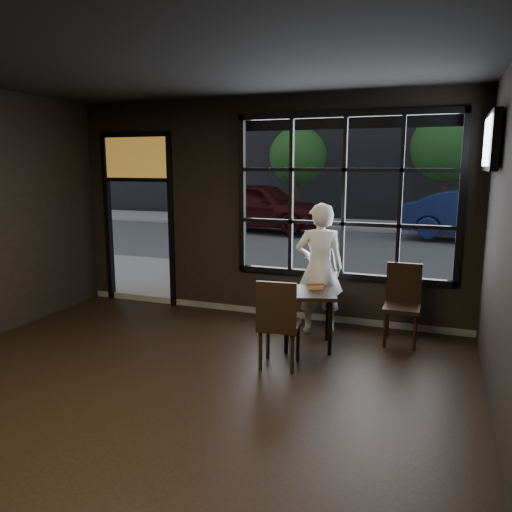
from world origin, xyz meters
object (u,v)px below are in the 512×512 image
at_px(man, 319,269).
at_px(navy_car, 479,215).
at_px(cafe_table, 308,319).
at_px(chair_near, 280,322).

bearing_deg(man, navy_car, -124.14).
height_order(cafe_table, chair_near, chair_near).
xyz_separation_m(cafe_table, man, (-0.01, 0.60, 0.52)).
xyz_separation_m(man, navy_car, (2.50, 9.34, -0.07)).
bearing_deg(cafe_table, navy_car, 60.22).
distance_m(cafe_table, navy_car, 10.25).
bearing_deg(cafe_table, man, 75.06).
distance_m(man, navy_car, 9.66).
xyz_separation_m(chair_near, navy_car, (2.63, 10.63, 0.30)).
height_order(cafe_table, man, man).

